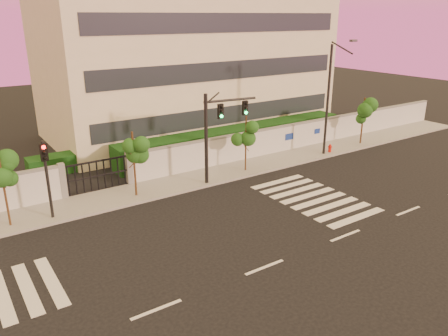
% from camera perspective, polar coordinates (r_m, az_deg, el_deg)
% --- Properties ---
extents(ground, '(120.00, 120.00, 0.00)m').
position_cam_1_polar(ground, '(18.91, 5.31, -12.80)').
color(ground, black).
rests_on(ground, ground).
extents(sidewalk, '(60.00, 3.00, 0.15)m').
position_cam_1_polar(sidewalk, '(26.90, -8.93, -2.63)').
color(sidewalk, gray).
rests_on(sidewalk, ground).
extents(perimeter_wall, '(60.00, 0.36, 2.20)m').
position_cam_1_polar(perimeter_wall, '(27.88, -10.17, 0.28)').
color(perimeter_wall, silver).
rests_on(perimeter_wall, ground).
extents(hedge_row, '(41.00, 4.25, 1.80)m').
position_cam_1_polar(hedge_row, '(30.75, -10.45, 1.57)').
color(hedge_row, '#103811').
rests_on(hedge_row, ground).
extents(institutional_building, '(24.40, 12.40, 12.25)m').
position_cam_1_polar(institutional_building, '(39.51, -4.69, 13.65)').
color(institutional_building, beige).
rests_on(institutional_building, ground).
extents(road_markings, '(57.00, 7.62, 0.02)m').
position_cam_1_polar(road_markings, '(20.82, -4.77, -9.51)').
color(road_markings, silver).
rests_on(road_markings, ground).
extents(street_tree_c, '(1.32, 1.05, 4.06)m').
position_cam_1_polar(street_tree_c, '(23.39, -27.07, -0.37)').
color(street_tree_c, '#382314').
rests_on(street_tree_c, ground).
extents(street_tree_d, '(1.46, 1.16, 3.94)m').
position_cam_1_polar(street_tree_d, '(25.03, -11.74, 2.38)').
color(street_tree_d, '#382314').
rests_on(street_tree_d, ground).
extents(street_tree_e, '(1.30, 1.03, 3.87)m').
position_cam_1_polar(street_tree_e, '(28.75, 2.91, 4.85)').
color(street_tree_e, '#382314').
rests_on(street_tree_e, ground).
extents(street_tree_f, '(1.57, 1.25, 3.89)m').
position_cam_1_polar(street_tree_f, '(36.82, 17.79, 7.20)').
color(street_tree_f, '#382314').
rests_on(street_tree_f, ground).
extents(traffic_signal_main, '(3.60, 0.62, 5.71)m').
position_cam_1_polar(traffic_signal_main, '(26.60, -1.03, 5.36)').
color(traffic_signal_main, black).
rests_on(traffic_signal_main, ground).
extents(traffic_signal_secondary, '(0.33, 0.33, 4.24)m').
position_cam_1_polar(traffic_signal_secondary, '(23.49, -22.18, -0.35)').
color(traffic_signal_secondary, black).
rests_on(traffic_signal_secondary, ground).
extents(streetlight_east, '(0.51, 2.05, 8.52)m').
position_cam_1_polar(streetlight_east, '(32.71, 13.68, 9.24)').
color(streetlight_east, black).
rests_on(streetlight_east, ground).
extents(fire_hydrant, '(0.30, 0.28, 0.76)m').
position_cam_1_polar(fire_hydrant, '(34.29, 13.65, 2.42)').
color(fire_hydrant, '#BA150C').
rests_on(fire_hydrant, ground).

